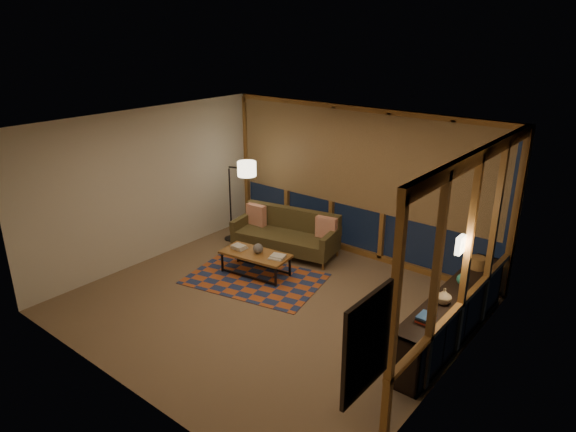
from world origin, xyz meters
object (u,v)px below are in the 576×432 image
Objects in this scene: floor_lamp at (230,200)px; bookshelf at (451,316)px; sofa at (285,233)px; coffee_table at (256,264)px.

bookshelf is at bearing -25.34° from floor_lamp.
coffee_table is at bearing -92.15° from sofa.
bookshelf is at bearing -23.73° from sofa.
bookshelf is (4.73, -0.62, -0.46)m from floor_lamp.
coffee_table is at bearing -48.70° from floor_lamp.
sofa is 1.18× the size of floor_lamp.
sofa reaches higher than coffee_table.
floor_lamp reaches higher than bookshelf.
sofa is 1.32m from floor_lamp.
floor_lamp reaches higher than sofa.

